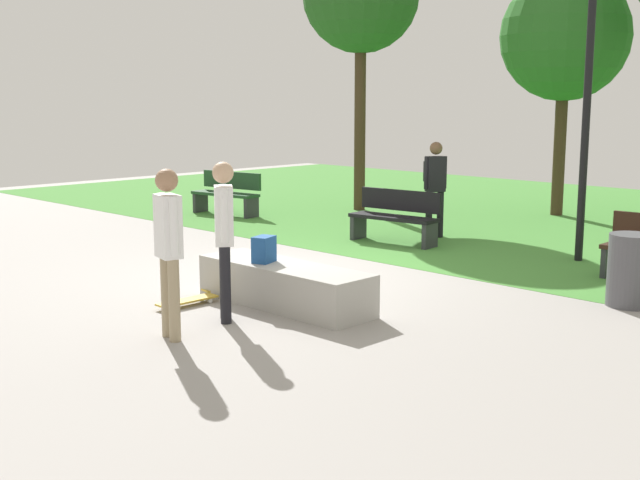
% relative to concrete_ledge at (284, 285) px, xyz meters
% --- Properties ---
extents(ground_plane, '(28.00, 28.00, 0.00)m').
position_rel_concrete_ledge_xyz_m(ground_plane, '(-1.19, 1.31, -0.26)').
color(ground_plane, '#9E9993').
extents(grass_lawn, '(26.60, 12.51, 0.01)m').
position_rel_concrete_ledge_xyz_m(grass_lawn, '(-1.19, 9.05, -0.25)').
color(grass_lawn, '#478C38').
rests_on(grass_lawn, ground_plane).
extents(concrete_ledge, '(2.40, 0.72, 0.51)m').
position_rel_concrete_ledge_xyz_m(concrete_ledge, '(0.00, 0.00, 0.00)').
color(concrete_ledge, '#A8A59E').
rests_on(concrete_ledge, ground_plane).
extents(backpack_on_ledge, '(0.28, 0.33, 0.32)m').
position_rel_concrete_ledge_xyz_m(backpack_on_ledge, '(-0.28, -0.08, 0.42)').
color(backpack_on_ledge, '#1E4C8C').
rests_on(backpack_on_ledge, concrete_ledge).
extents(skater_performing_trick, '(0.42, 0.28, 1.78)m').
position_rel_concrete_ledge_xyz_m(skater_performing_trick, '(0.16, -1.76, 0.80)').
color(skater_performing_trick, tan).
rests_on(skater_performing_trick, ground_plane).
extents(skater_watching, '(0.38, 0.35, 1.80)m').
position_rel_concrete_ledge_xyz_m(skater_watching, '(0.02, -0.92, 0.81)').
color(skater_watching, black).
rests_on(skater_watching, ground_plane).
extents(skateboard_by_ledge, '(0.21, 0.80, 0.08)m').
position_rel_concrete_ledge_xyz_m(skateboard_by_ledge, '(-0.83, -0.83, -0.19)').
color(skateboard_by_ledge, gold).
rests_on(skateboard_by_ledge, ground_plane).
extents(skateboard_spare, '(0.35, 0.82, 0.08)m').
position_rel_concrete_ledge_xyz_m(skateboard_spare, '(-1.01, 0.01, -0.19)').
color(skateboard_spare, gold).
rests_on(skateboard_spare, ground_plane).
extents(park_bench_near_lamppost, '(1.65, 0.70, 0.91)m').
position_rel_concrete_ledge_xyz_m(park_bench_near_lamppost, '(-6.58, 4.45, 0.23)').
color(park_bench_near_lamppost, '#1E4223').
rests_on(park_bench_near_lamppost, ground_plane).
extents(park_bench_far_left, '(1.64, 0.63, 0.91)m').
position_rel_concrete_ledge_xyz_m(park_bench_far_left, '(-1.81, 4.29, 0.23)').
color(park_bench_far_left, black).
rests_on(park_bench_far_left, ground_plane).
extents(tree_leaning_ash, '(2.66, 2.66, 5.06)m').
position_rel_concrete_ledge_xyz_m(tree_leaning_ash, '(-1.52, 9.36, 3.45)').
color(tree_leaning_ash, '#42301E').
rests_on(tree_leaning_ash, grass_lawn).
extents(lamp_post, '(0.28, 0.28, 4.72)m').
position_rel_concrete_ledge_xyz_m(lamp_post, '(1.20, 5.08, 2.57)').
color(lamp_post, black).
rests_on(lamp_post, ground_plane).
extents(trash_bin, '(0.55, 0.55, 0.88)m').
position_rel_concrete_ledge_xyz_m(trash_bin, '(2.97, 2.93, 0.18)').
color(trash_bin, '#4C4C51').
rests_on(trash_bin, ground_plane).
extents(pedestrian_with_backpack, '(0.44, 0.42, 1.71)m').
position_rel_concrete_ledge_xyz_m(pedestrian_with_backpack, '(-1.68, 5.22, 0.77)').
color(pedestrian_with_backpack, black).
rests_on(pedestrian_with_backpack, ground_plane).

